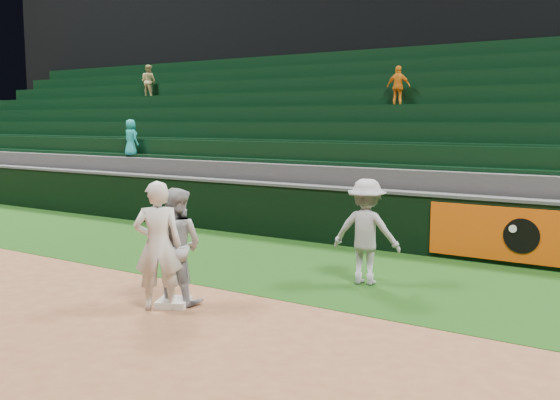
% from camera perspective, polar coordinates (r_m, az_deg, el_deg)
% --- Properties ---
extents(ground, '(70.00, 70.00, 0.00)m').
position_cam_1_polar(ground, '(9.21, -7.66, -9.59)').
color(ground, brown).
rests_on(ground, ground).
extents(foul_grass, '(36.00, 4.20, 0.01)m').
position_cam_1_polar(foul_grass, '(11.57, 2.12, -6.03)').
color(foul_grass, '#12350D').
rests_on(foul_grass, ground).
extents(upper_deck, '(40.00, 12.00, 12.00)m').
position_cam_1_polar(upper_deck, '(25.02, 20.06, 14.48)').
color(upper_deck, black).
rests_on(upper_deck, ground).
extents(first_base, '(0.58, 0.58, 0.10)m').
position_cam_1_polar(first_base, '(9.27, -9.73, -9.22)').
color(first_base, silver).
rests_on(first_base, ground).
extents(first_baseman, '(0.80, 0.77, 1.84)m').
position_cam_1_polar(first_baseman, '(8.95, -11.10, -4.11)').
color(first_baseman, silver).
rests_on(first_baseman, ground).
extents(baserunner, '(0.92, 0.76, 1.70)m').
position_cam_1_polar(baserunner, '(9.25, -9.48, -4.13)').
color(baserunner, '#95979F').
rests_on(baserunner, ground).
extents(base_coach, '(1.20, 0.82, 1.72)m').
position_cam_1_polar(base_coach, '(10.24, 7.90, -2.89)').
color(base_coach, '#9496A0').
rests_on(base_coach, foul_grass).
extents(field_wall, '(36.00, 0.45, 1.25)m').
position_cam_1_polar(field_wall, '(13.34, 7.10, -1.55)').
color(field_wall, black).
rests_on(field_wall, ground).
extents(stadium_seating, '(36.00, 5.95, 4.85)m').
position_cam_1_polar(stadium_seating, '(16.70, 12.78, 3.76)').
color(stadium_seating, '#343437').
rests_on(stadium_seating, ground).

